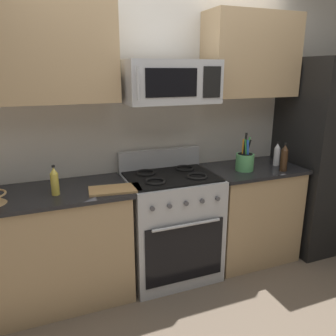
# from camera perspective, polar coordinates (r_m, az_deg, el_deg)

# --- Properties ---
(ground_plane) EXTENTS (16.00, 16.00, 0.00)m
(ground_plane) POSITION_cam_1_polar(r_m,az_deg,el_deg) (2.72, 6.19, -24.32)
(ground_plane) COLOR #6B5B4C
(wall_back) EXTENTS (8.00, 0.10, 2.60)m
(wall_back) POSITION_cam_1_polar(r_m,az_deg,el_deg) (3.05, -2.11, 7.43)
(wall_back) COLOR beige
(wall_back) RESTS_ON ground
(counter_left) EXTENTS (1.17, 0.60, 0.91)m
(counter_left) POSITION_cam_1_polar(r_m,az_deg,el_deg) (2.80, -18.86, -12.62)
(counter_left) COLOR tan
(counter_left) RESTS_ON ground
(range_oven) EXTENTS (0.76, 0.64, 1.09)m
(range_oven) POSITION_cam_1_polar(r_m,az_deg,el_deg) (2.97, 0.47, -9.59)
(range_oven) COLOR #B2B5BA
(range_oven) RESTS_ON ground
(counter_right) EXTENTS (0.85, 0.60, 0.91)m
(counter_right) POSITION_cam_1_polar(r_m,az_deg,el_deg) (3.34, 13.67, -7.35)
(counter_right) COLOR tan
(counter_right) RESTS_ON ground
(refrigerator) EXTENTS (0.89, 0.71, 1.88)m
(refrigerator) POSITION_cam_1_polar(r_m,az_deg,el_deg) (3.75, 25.53, 1.93)
(refrigerator) COLOR black
(refrigerator) RESTS_ON ground
(microwave) EXTENTS (0.73, 0.44, 0.33)m
(microwave) POSITION_cam_1_polar(r_m,az_deg,el_deg) (2.70, 0.31, 14.45)
(microwave) COLOR #B2B5BA
(upper_cabinets_left) EXTENTS (1.16, 0.34, 0.71)m
(upper_cabinets_left) POSITION_cam_1_polar(r_m,az_deg,el_deg) (2.63, -22.16, 17.86)
(upper_cabinets_left) COLOR tan
(upper_cabinets_right) EXTENTS (0.84, 0.34, 0.71)m
(upper_cabinets_right) POSITION_cam_1_polar(r_m,az_deg,el_deg) (3.20, 13.93, 18.06)
(upper_cabinets_right) COLOR tan
(utensil_crock) EXTENTS (0.16, 0.16, 0.33)m
(utensil_crock) POSITION_cam_1_polar(r_m,az_deg,el_deg) (3.05, 12.92, 1.17)
(utensil_crock) COLOR #59AD66
(utensil_crock) RESTS_ON counter_right
(cutting_board) EXTENTS (0.40, 0.24, 0.02)m
(cutting_board) POSITION_cam_1_polar(r_m,az_deg,el_deg) (2.53, -9.00, -3.60)
(cutting_board) COLOR tan
(cutting_board) RESTS_ON counter_left
(bottle_vinegar) EXTENTS (0.06, 0.06, 0.23)m
(bottle_vinegar) POSITION_cam_1_polar(r_m,az_deg,el_deg) (3.29, 18.02, 2.20)
(bottle_vinegar) COLOR silver
(bottle_vinegar) RESTS_ON counter_right
(bottle_soy) EXTENTS (0.06, 0.06, 0.25)m
(bottle_soy) POSITION_cam_1_polar(r_m,az_deg,el_deg) (3.13, 19.13, 1.62)
(bottle_soy) COLOR #382314
(bottle_soy) RESTS_ON counter_right
(bottle_oil) EXTENTS (0.06, 0.06, 0.22)m
(bottle_oil) POSITION_cam_1_polar(r_m,az_deg,el_deg) (2.51, -18.71, -2.17)
(bottle_oil) COLOR gold
(bottle_oil) RESTS_ON counter_left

